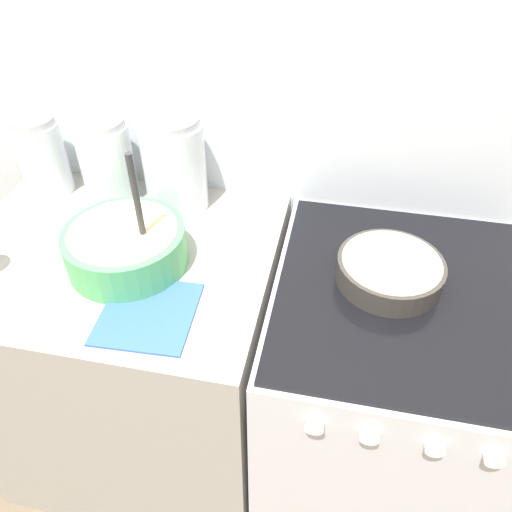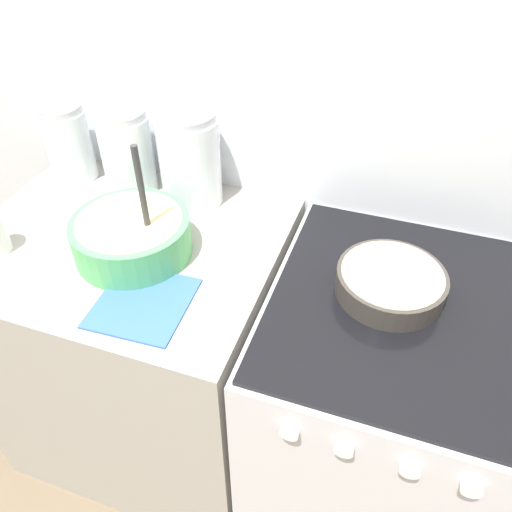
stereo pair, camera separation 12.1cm
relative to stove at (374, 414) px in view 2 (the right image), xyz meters
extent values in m
cube|color=silver|center=(-0.33, 0.37, 0.74)|extent=(4.68, 0.05, 2.40)
cube|color=#9E998E|center=(-0.75, 0.00, 0.00)|extent=(0.84, 0.69, 0.92)
cube|color=silver|center=(0.00, 0.00, -0.01)|extent=(0.63, 0.69, 0.90)
cube|color=black|center=(0.00, 0.00, 0.45)|extent=(0.61, 0.66, 0.01)
cylinder|color=white|center=(-0.17, -0.35, 0.38)|extent=(0.04, 0.02, 0.04)
cylinder|color=white|center=(-0.06, -0.35, 0.38)|extent=(0.04, 0.02, 0.04)
cylinder|color=white|center=(0.06, -0.35, 0.38)|extent=(0.04, 0.02, 0.04)
cylinder|color=white|center=(0.17, -0.35, 0.38)|extent=(0.04, 0.02, 0.04)
cylinder|color=#4CA559|center=(-0.69, -0.04, 0.51)|extent=(0.30, 0.30, 0.10)
cylinder|color=beige|center=(-0.69, -0.04, 0.53)|extent=(0.26, 0.26, 0.06)
cylinder|color=#333333|center=(-0.64, -0.04, 0.63)|extent=(0.02, 0.02, 0.30)
cylinder|color=#38332D|center=(-0.04, 0.03, 0.49)|extent=(0.26, 0.26, 0.06)
cylinder|color=beige|center=(-0.04, 0.03, 0.50)|extent=(0.24, 0.24, 0.05)
cylinder|color=silver|center=(-1.05, 0.24, 0.57)|extent=(0.14, 0.14, 0.21)
cylinder|color=white|center=(-1.05, 0.24, 0.52)|extent=(0.12, 0.12, 0.13)
cylinder|color=#B2B2B7|center=(-1.05, 0.24, 0.68)|extent=(0.12, 0.12, 0.02)
cylinder|color=silver|center=(-0.85, 0.24, 0.57)|extent=(0.15, 0.15, 0.23)
cylinder|color=olive|center=(-0.85, 0.24, 0.53)|extent=(0.13, 0.13, 0.14)
cylinder|color=#B2B2B7|center=(-0.85, 0.24, 0.70)|extent=(0.14, 0.14, 0.02)
cylinder|color=silver|center=(-0.65, 0.24, 0.59)|extent=(0.17, 0.17, 0.25)
cylinder|color=red|center=(-0.65, 0.24, 0.53)|extent=(0.15, 0.15, 0.15)
cylinder|color=#B2B2B7|center=(-0.65, 0.24, 0.72)|extent=(0.16, 0.16, 0.02)
cube|color=#3359B2|center=(-0.58, -0.20, 0.46)|extent=(0.22, 0.23, 0.01)
camera|label=1|loc=(-0.18, -0.91, 1.30)|focal=35.00mm
camera|label=2|loc=(-0.06, -0.88, 1.30)|focal=35.00mm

